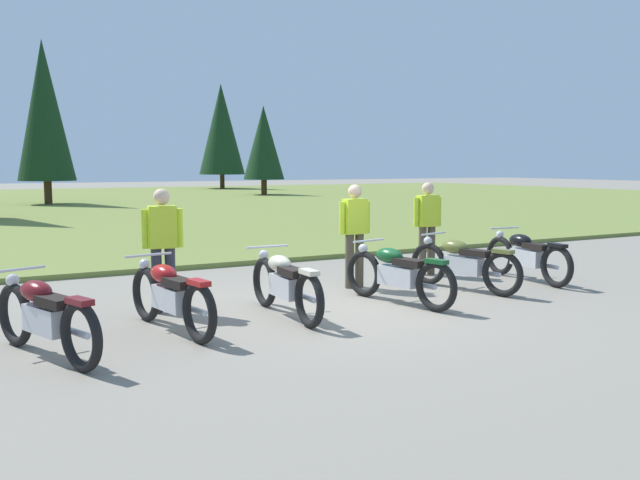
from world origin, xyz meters
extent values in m
plane|color=gray|center=(0.00, 0.00, 0.00)|extent=(140.00, 140.00, 0.00)
cube|color=olive|center=(0.00, 26.31, 0.05)|extent=(80.00, 44.00, 0.10)
cylinder|color=#47331E|center=(-0.83, 26.51, 0.61)|extent=(0.36, 0.36, 1.22)
cone|color=#143319|center=(-0.83, 26.51, 4.54)|extent=(2.65, 2.65, 6.63)
cylinder|color=#47331E|center=(12.37, 30.93, 0.53)|extent=(0.36, 0.36, 1.06)
cone|color=#143319|center=(12.37, 30.93, 3.36)|extent=(2.57, 2.57, 4.59)
cylinder|color=#47331E|center=(13.85, 42.57, 0.61)|extent=(0.36, 0.36, 1.22)
cone|color=#143319|center=(13.85, 42.57, 4.75)|extent=(3.59, 3.59, 7.07)
torus|color=black|center=(-4.09, 0.06, 0.35)|extent=(0.34, 0.69, 0.70)
torus|color=black|center=(-3.61, -1.25, 0.35)|extent=(0.34, 0.69, 0.70)
cube|color=silver|center=(-3.85, -0.59, 0.40)|extent=(0.41, 0.67, 0.28)
ellipsoid|color=maroon|center=(-3.91, -0.42, 0.68)|extent=(0.41, 0.54, 0.22)
cube|color=black|center=(-3.77, -0.80, 0.62)|extent=(0.37, 0.53, 0.10)
cube|color=maroon|center=(-3.61, -1.25, 0.69)|extent=(0.24, 0.35, 0.06)
cylinder|color=silver|center=(-4.06, -0.03, 0.86)|extent=(0.59, 0.25, 0.03)
sphere|color=silver|center=(-4.10, 0.08, 0.73)|extent=(0.14, 0.14, 0.14)
cylinder|color=silver|center=(-3.61, -0.83, 0.30)|extent=(0.26, 0.54, 0.07)
torus|color=black|center=(-2.54, 0.56, 0.35)|extent=(0.22, 0.71, 0.70)
torus|color=black|center=(-2.29, -0.82, 0.35)|extent=(0.22, 0.71, 0.70)
cube|color=silver|center=(-2.41, -0.13, 0.40)|extent=(0.31, 0.67, 0.28)
ellipsoid|color=#AD1919|center=(-2.44, 0.05, 0.68)|extent=(0.34, 0.52, 0.22)
cube|color=black|center=(-2.37, -0.34, 0.62)|extent=(0.30, 0.51, 0.10)
cube|color=#AD1919|center=(-2.29, -0.82, 0.69)|extent=(0.20, 0.34, 0.06)
cylinder|color=silver|center=(-2.52, 0.46, 0.86)|extent=(0.62, 0.14, 0.03)
sphere|color=silver|center=(-2.54, 0.58, 0.73)|extent=(0.14, 0.14, 0.14)
cylinder|color=silver|center=(-2.22, -0.40, 0.30)|extent=(0.17, 0.55, 0.07)
torus|color=black|center=(-0.86, 0.65, 0.35)|extent=(0.11, 0.70, 0.70)
torus|color=black|center=(-0.88, -0.75, 0.35)|extent=(0.11, 0.70, 0.70)
cube|color=silver|center=(-0.87, -0.05, 0.40)|extent=(0.21, 0.64, 0.28)
ellipsoid|color=beige|center=(-0.87, 0.13, 0.68)|extent=(0.27, 0.48, 0.22)
cube|color=black|center=(-0.87, -0.27, 0.62)|extent=(0.23, 0.48, 0.10)
cube|color=beige|center=(-0.88, -0.75, 0.69)|extent=(0.14, 0.32, 0.06)
cylinder|color=silver|center=(-0.86, 0.55, 0.86)|extent=(0.62, 0.04, 0.03)
sphere|color=silver|center=(-0.86, 0.67, 0.73)|extent=(0.14, 0.14, 0.14)
cylinder|color=silver|center=(-0.73, -0.35, 0.30)|extent=(0.08, 0.55, 0.07)
torus|color=black|center=(0.75, 0.60, 0.35)|extent=(0.24, 0.71, 0.70)
torus|color=black|center=(1.04, -0.77, 0.35)|extent=(0.24, 0.71, 0.70)
cube|color=silver|center=(0.90, -0.09, 0.40)|extent=(0.33, 0.67, 0.28)
ellipsoid|color=#144C23|center=(0.86, 0.09, 0.68)|extent=(0.35, 0.52, 0.22)
cube|color=black|center=(0.94, -0.30, 0.62)|extent=(0.32, 0.52, 0.10)
cube|color=#144C23|center=(1.04, -0.77, 0.69)|extent=(0.20, 0.34, 0.06)
cylinder|color=silver|center=(0.77, 0.50, 0.86)|extent=(0.61, 0.16, 0.03)
sphere|color=silver|center=(0.75, 0.62, 0.73)|extent=(0.14, 0.14, 0.14)
cylinder|color=silver|center=(1.10, -0.35, 0.30)|extent=(0.18, 0.55, 0.07)
torus|color=black|center=(2.23, 0.94, 0.35)|extent=(0.27, 0.70, 0.70)
torus|color=black|center=(2.58, -0.41, 0.35)|extent=(0.27, 0.70, 0.70)
cube|color=silver|center=(2.41, 0.27, 0.40)|extent=(0.35, 0.67, 0.28)
ellipsoid|color=brown|center=(2.36, 0.44, 0.68)|extent=(0.37, 0.53, 0.22)
cube|color=black|center=(2.46, 0.05, 0.62)|extent=(0.33, 0.52, 0.10)
cube|color=brown|center=(2.58, -0.41, 0.69)|extent=(0.21, 0.34, 0.06)
cylinder|color=silver|center=(2.26, 0.85, 0.86)|extent=(0.61, 0.18, 0.03)
sphere|color=silver|center=(2.23, 0.96, 0.73)|extent=(0.14, 0.14, 0.14)
cylinder|color=silver|center=(2.62, 0.01, 0.30)|extent=(0.20, 0.55, 0.07)
torus|color=black|center=(3.98, 1.12, 0.35)|extent=(0.15, 0.71, 0.70)
torus|color=black|center=(3.88, -0.28, 0.35)|extent=(0.15, 0.71, 0.70)
cube|color=silver|center=(3.93, 0.42, 0.40)|extent=(0.24, 0.65, 0.28)
ellipsoid|color=black|center=(3.94, 0.60, 0.68)|extent=(0.29, 0.50, 0.22)
cube|color=black|center=(3.92, 0.20, 0.62)|extent=(0.25, 0.49, 0.10)
cube|color=black|center=(3.88, -0.28, 0.69)|extent=(0.16, 0.33, 0.06)
cylinder|color=silver|center=(3.97, 1.02, 0.86)|extent=(0.62, 0.07, 0.03)
sphere|color=silver|center=(3.98, 1.14, 0.73)|extent=(0.14, 0.14, 0.14)
cylinder|color=silver|center=(4.05, 0.11, 0.30)|extent=(0.11, 0.55, 0.07)
cylinder|color=#4C4233|center=(0.91, 1.29, 0.44)|extent=(0.14, 0.14, 0.88)
cylinder|color=#4C4233|center=(1.09, 1.28, 0.44)|extent=(0.14, 0.14, 0.88)
cube|color=#C6E52D|center=(1.00, 1.28, 1.16)|extent=(0.37, 0.23, 0.56)
sphere|color=beige|center=(1.00, 1.28, 1.56)|extent=(0.22, 0.22, 0.22)
cylinder|color=#C6E52D|center=(0.77, 1.29, 1.14)|extent=(0.09, 0.09, 0.52)
cylinder|color=#C6E52D|center=(1.23, 1.27, 1.14)|extent=(0.09, 0.09, 0.52)
cylinder|color=#2D2D38|center=(-2.12, 0.93, 0.44)|extent=(0.14, 0.14, 0.88)
cylinder|color=#2D2D38|center=(-2.29, 0.95, 0.44)|extent=(0.14, 0.14, 0.88)
cube|color=#C6E52D|center=(-2.21, 0.94, 1.16)|extent=(0.39, 0.27, 0.56)
sphere|color=beige|center=(-2.21, 0.94, 1.56)|extent=(0.22, 0.22, 0.22)
cylinder|color=#C6E52D|center=(-1.98, 0.91, 1.14)|extent=(0.09, 0.09, 0.52)
cylinder|color=#C6E52D|center=(-2.43, 0.97, 1.14)|extent=(0.09, 0.09, 0.52)
cylinder|color=#4C4233|center=(2.92, 1.75, 0.44)|extent=(0.14, 0.14, 0.88)
cylinder|color=#4C4233|center=(2.74, 1.78, 0.44)|extent=(0.14, 0.14, 0.88)
cube|color=#C6E52D|center=(2.83, 1.77, 1.16)|extent=(0.39, 0.27, 0.56)
sphere|color=beige|center=(2.83, 1.77, 1.56)|extent=(0.22, 0.22, 0.22)
cylinder|color=#C6E52D|center=(3.06, 1.73, 1.14)|extent=(0.09, 0.09, 0.52)
cylinder|color=#C6E52D|center=(2.60, 1.80, 1.14)|extent=(0.09, 0.09, 0.52)
camera|label=1|loc=(-4.56, -7.83, 1.99)|focal=37.44mm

